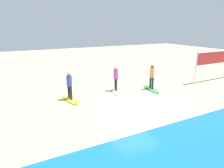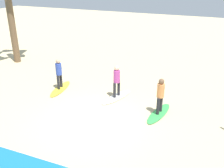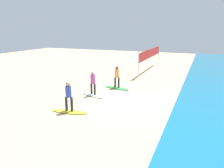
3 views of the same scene
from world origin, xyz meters
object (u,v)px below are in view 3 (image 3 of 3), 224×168
surfer_white (93,81)px  volleyball_net (150,54)px  surfboard_yellow (69,112)px  surfboard_white (93,95)px  surfer_yellow (69,94)px  surfboard_green (117,88)px  surfer_green (117,75)px

surfer_white → volleyball_net: size_ratio=0.18×
surfboard_yellow → volleyball_net: size_ratio=0.23×
surfboard_white → surfboard_yellow: (3.20, 0.22, 0.00)m
surfboard_yellow → volleyball_net: bearing=77.9°
surfer_yellow → volleyball_net: bearing=174.8°
surfboard_yellow → volleyball_net: (-13.53, 1.23, 1.74)m
surfboard_green → surfer_green: (0.00, 0.00, 0.99)m
surfer_green → surfer_yellow: (5.55, -0.59, 0.00)m
surfer_green → surfboard_yellow: surfer_green is taller
surfboard_green → surfer_yellow: bearing=-84.9°
surfer_yellow → surfboard_green: bearing=174.0°
surfboard_green → surfboard_white: bearing=-97.7°
surfer_white → surfer_yellow: 3.21m
surfboard_green → surfboard_yellow: same height
surfer_green → surfboard_white: size_ratio=0.78×
surfer_white → volleyball_net: volleyball_net is taller
surfer_yellow → volleyball_net: volleyball_net is taller
surfer_white → surfboard_green: bearing=161.1°
surfer_yellow → volleyball_net: (-13.53, 1.23, 0.75)m
surfer_white → surfboard_yellow: surfer_white is taller
surfer_white → surfboard_yellow: bearing=3.9°
surfboard_green → volleyball_net: (-7.98, 0.64, 1.74)m
surfboard_yellow → surfer_yellow: bearing=-0.0°
surfer_white → volleyball_net: (-10.33, 1.44, 0.75)m
surfboard_green → surfer_green: 0.99m
surfboard_white → surfer_white: size_ratio=1.28×
surfboard_green → surfboard_white: same height
surfboard_white → surfer_yellow: bearing=-67.2°
surfer_green → volleyball_net: size_ratio=0.18×
surfer_green → surfer_white: size_ratio=1.00×
surfboard_white → surfer_yellow: size_ratio=1.28×
surfer_green → surfboard_yellow: size_ratio=0.78×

